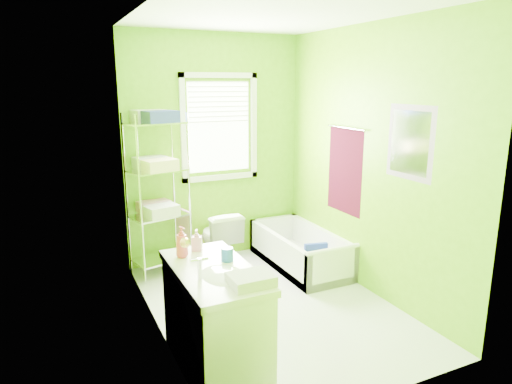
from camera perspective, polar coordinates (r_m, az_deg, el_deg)
name	(u,v)px	position (r m, az deg, el deg)	size (l,w,h in m)	color
ground	(271,306)	(4.44, 1.90, -14.00)	(2.90, 2.90, 0.00)	silver
room_envelope	(272,142)	(3.97, 2.07, 6.24)	(2.14, 2.94, 2.62)	#60A107
window	(219,122)	(5.28, -4.60, 8.74)	(0.92, 0.05, 1.22)	white
door	(195,260)	(2.82, -7.67, -8.45)	(0.09, 0.80, 2.00)	white
right_wall_decor	(368,160)	(4.55, 13.87, 3.90)	(0.04, 1.48, 1.17)	#3A0617
bathtub	(302,255)	(5.25, 5.72, -7.88)	(0.63, 1.35, 0.44)	white
toilet	(219,239)	(5.18, -4.65, -5.83)	(0.37, 0.66, 0.67)	white
vanity	(215,315)	(3.41, -5.12, -15.11)	(0.53, 1.03, 1.01)	white
wire_shelf_unit	(158,176)	(4.94, -12.13, 2.01)	(0.66, 0.54, 1.77)	silver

